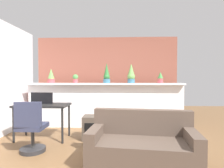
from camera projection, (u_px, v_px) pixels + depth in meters
name	position (u px, v px, depth m)	size (l,w,h in m)	color
ground_plane	(95.00, 160.00, 3.01)	(12.00, 12.00, 0.00)	brown
divider_wall	(105.00, 106.00, 4.99)	(4.07, 0.16, 1.14)	white
plant_shelf	(105.00, 84.00, 4.93)	(4.07, 0.37, 0.04)	white
brick_wall_behind	(107.00, 80.00, 5.57)	(4.07, 0.10, 2.50)	brown
potted_plant_0	(51.00, 76.00, 4.96)	(0.19, 0.19, 0.38)	#B7474C
potted_plant_1	(75.00, 79.00, 4.98)	(0.14, 0.14, 0.23)	#B7474C
potted_plant_2	(107.00, 75.00, 4.92)	(0.19, 0.19, 0.53)	#386B84
potted_plant_3	(131.00, 74.00, 4.90)	(0.20, 0.20, 0.51)	#386B84
potted_plant_4	(160.00, 77.00, 4.89)	(0.15, 0.15, 0.29)	#B7474C
desk	(43.00, 108.00, 4.02)	(1.10, 0.60, 0.75)	black
tv_monitor	(42.00, 98.00, 4.09)	(0.47, 0.04, 0.25)	black
office_chair	(31.00, 131.00, 3.28)	(0.46, 0.46, 0.91)	#262628
side_cube_shelf	(93.00, 128.00, 4.03)	(0.40, 0.41, 0.50)	#4C4238
couch	(142.00, 147.00, 2.81)	(1.64, 0.93, 0.80)	brown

